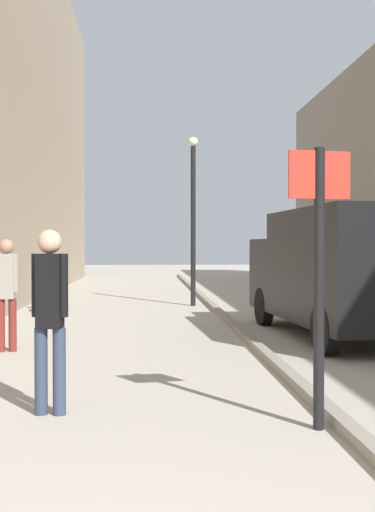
{
  "coord_description": "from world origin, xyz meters",
  "views": [
    {
      "loc": [
        -0.22,
        -1.05,
        1.7
      ],
      "look_at": [
        0.83,
        14.19,
        1.44
      ],
      "focal_mm": 41.8,
      "sensor_mm": 36.0,
      "label": 1
    }
  ],
  "objects_px": {
    "delivery_van": "(337,269)",
    "lamp_post": "(193,209)",
    "pedestrian_main_foreground": "(50,308)",
    "bicycle_leaning": "(48,296)",
    "pedestrian_mid_block": "(7,287)",
    "street_sign_post": "(319,262)"
  },
  "relations": [
    {
      "from": "pedestrian_main_foreground",
      "to": "street_sign_post",
      "type": "height_order",
      "value": "street_sign_post"
    },
    {
      "from": "delivery_van",
      "to": "bicycle_leaning",
      "type": "bearing_deg",
      "value": 135.82
    },
    {
      "from": "lamp_post",
      "to": "bicycle_leaning",
      "type": "distance_m",
      "value": 4.63
    },
    {
      "from": "pedestrian_mid_block",
      "to": "bicycle_leaning",
      "type": "bearing_deg",
      "value": 84.82
    },
    {
      "from": "pedestrian_main_foreground",
      "to": "street_sign_post",
      "type": "xyz_separation_m",
      "value": [
        2.55,
        -0.66,
        0.47
      ]
    },
    {
      "from": "lamp_post",
      "to": "bicycle_leaning",
      "type": "relative_size",
      "value": 2.69
    },
    {
      "from": "pedestrian_main_foreground",
      "to": "bicycle_leaning",
      "type": "bearing_deg",
      "value": -73.26
    },
    {
      "from": "pedestrian_main_foreground",
      "to": "delivery_van",
      "type": "relative_size",
      "value": 0.36
    },
    {
      "from": "pedestrian_main_foreground",
      "to": "street_sign_post",
      "type": "distance_m",
      "value": 2.68
    },
    {
      "from": "delivery_van",
      "to": "lamp_post",
      "type": "xyz_separation_m",
      "value": [
        -2.2,
        5.96,
        1.46
      ]
    },
    {
      "from": "pedestrian_main_foreground",
      "to": "delivery_van",
      "type": "distance_m",
      "value": 6.54
    },
    {
      "from": "pedestrian_mid_block",
      "to": "street_sign_post",
      "type": "height_order",
      "value": "street_sign_post"
    },
    {
      "from": "delivery_van",
      "to": "lamp_post",
      "type": "distance_m",
      "value": 6.52
    },
    {
      "from": "bicycle_leaning",
      "to": "pedestrian_main_foreground",
      "type": "bearing_deg",
      "value": -76.74
    },
    {
      "from": "pedestrian_mid_block",
      "to": "delivery_van",
      "type": "xyz_separation_m",
      "value": [
        5.76,
        1.1,
        0.22
      ]
    },
    {
      "from": "delivery_van",
      "to": "lamp_post",
      "type": "bearing_deg",
      "value": 106.09
    },
    {
      "from": "pedestrian_mid_block",
      "to": "street_sign_post",
      "type": "xyz_separation_m",
      "value": [
        3.82,
        -4.32,
        0.5
      ]
    },
    {
      "from": "pedestrian_mid_block",
      "to": "lamp_post",
      "type": "bearing_deg",
      "value": 54.89
    },
    {
      "from": "pedestrian_main_foreground",
      "to": "bicycle_leaning",
      "type": "height_order",
      "value": "pedestrian_main_foreground"
    },
    {
      "from": "lamp_post",
      "to": "pedestrian_mid_block",
      "type": "bearing_deg",
      "value": -116.75
    },
    {
      "from": "street_sign_post",
      "to": "bicycle_leaning",
      "type": "relative_size",
      "value": 1.47
    },
    {
      "from": "street_sign_post",
      "to": "bicycle_leaning",
      "type": "bearing_deg",
      "value": -76.65
    }
  ]
}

